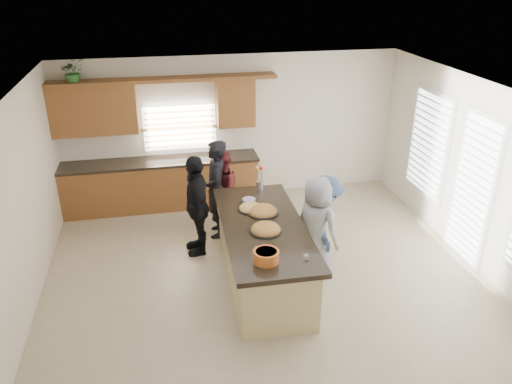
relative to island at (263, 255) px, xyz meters
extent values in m
plane|color=#BAAC8A|center=(0.06, 0.16, -0.45)|extent=(6.50, 6.50, 0.00)
cube|color=silver|center=(0.06, 3.16, 0.95)|extent=(6.50, 0.02, 2.80)
cube|color=silver|center=(0.06, -2.84, 0.95)|extent=(6.50, 0.02, 2.80)
cube|color=silver|center=(-3.19, 0.16, 0.95)|extent=(0.02, 6.00, 2.80)
cube|color=silver|center=(3.31, 0.16, 0.95)|extent=(0.02, 6.00, 2.80)
cube|color=white|center=(0.06, 0.16, 2.35)|extent=(6.50, 6.00, 0.02)
cube|color=brown|center=(-1.37, 2.85, 0.00)|extent=(3.65, 0.62, 0.90)
cube|color=black|center=(-1.37, 2.85, 0.47)|extent=(3.70, 0.65, 0.05)
cube|color=brown|center=(-2.44, 2.98, 1.50)|extent=(1.50, 0.36, 0.90)
cube|color=brown|center=(0.11, 2.98, 1.50)|extent=(0.70, 0.36, 0.90)
cube|color=brown|center=(-1.17, 2.98, 1.98)|extent=(4.05, 0.40, 0.06)
cube|color=olive|center=(-0.94, 3.12, 1.02)|extent=(1.35, 0.08, 0.85)
cube|color=white|center=(3.28, 1.46, 0.97)|extent=(0.06, 1.10, 1.75)
cube|color=white|center=(3.28, 0.06, 0.72)|extent=(0.06, 0.85, 2.25)
cube|color=tan|center=(0.00, 0.00, -0.01)|extent=(1.05, 2.52, 0.88)
cube|color=black|center=(0.00, 0.00, 0.46)|extent=(1.21, 2.72, 0.07)
cube|color=black|center=(0.00, 0.00, -0.41)|extent=(0.97, 2.44, 0.08)
cylinder|color=black|center=(-0.01, -0.19, 0.51)|extent=(0.45, 0.45, 0.02)
ellipsoid|color=#C27D3D|center=(-0.01, -0.19, 0.53)|extent=(0.41, 0.41, 0.18)
cylinder|color=black|center=(0.07, 0.35, 0.51)|extent=(0.47, 0.47, 0.02)
ellipsoid|color=#C27D3D|center=(0.07, 0.35, 0.53)|extent=(0.43, 0.43, 0.19)
cylinder|color=black|center=(-0.09, 0.49, 0.51)|extent=(0.38, 0.38, 0.02)
ellipsoid|color=#E1AB60|center=(-0.09, 0.49, 0.53)|extent=(0.34, 0.34, 0.15)
cylinder|color=#C66024|center=(-0.17, -0.94, 0.57)|extent=(0.32, 0.32, 0.15)
cylinder|color=#F1E5C0|center=(-0.17, -0.94, 0.63)|extent=(0.27, 0.27, 0.04)
cylinder|color=white|center=(0.32, -1.02, 0.54)|extent=(0.07, 0.07, 0.09)
cylinder|color=#AF8ECF|center=(-0.06, 0.76, 0.53)|extent=(0.20, 0.20, 0.06)
cylinder|color=silver|center=(0.19, 1.14, 0.58)|extent=(0.11, 0.11, 0.17)
imported|color=#367830|center=(-2.69, 2.98, 2.17)|extent=(0.50, 0.47, 0.45)
imported|color=black|center=(-0.48, 1.55, 0.40)|extent=(0.46, 0.66, 1.71)
imported|color=maroon|center=(-0.36, 1.71, 0.28)|extent=(0.76, 0.86, 1.47)
imported|color=black|center=(-0.85, 1.06, 0.38)|extent=(0.45, 0.99, 1.66)
imported|color=#31486C|center=(1.03, 0.32, 0.28)|extent=(0.76, 1.05, 1.46)
imported|color=gray|center=(0.83, 0.12, 0.32)|extent=(0.80, 0.90, 1.55)
camera|label=1|loc=(-1.34, -6.05, 3.87)|focal=35.00mm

